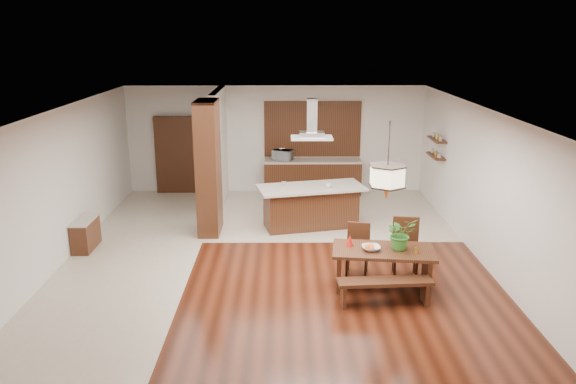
{
  "coord_description": "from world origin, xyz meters",
  "views": [
    {
      "loc": [
        0.21,
        -10.54,
        4.25
      ],
      "look_at": [
        0.3,
        0.0,
        1.25
      ],
      "focal_mm": 35.0,
      "sensor_mm": 36.0,
      "label": 1
    }
  ],
  "objects_px": {
    "hallway_console": "(85,234)",
    "microwave": "(283,155)",
    "foliage_plant": "(401,233)",
    "dining_chair_left": "(357,250)",
    "kitchen_island": "(311,206)",
    "dining_bench": "(384,292)",
    "island_cup": "(328,185)",
    "pendant_lantern": "(388,161)",
    "fruit_bowl": "(371,248)",
    "dining_table": "(383,259)",
    "range_hood": "(312,119)",
    "dining_chair_right": "(406,249)"
  },
  "relations": [
    {
      "from": "kitchen_island",
      "to": "range_hood",
      "type": "distance_m",
      "value": 1.97
    },
    {
      "from": "dining_table",
      "to": "range_hood",
      "type": "bearing_deg",
      "value": 108.9
    },
    {
      "from": "pendant_lantern",
      "to": "fruit_bowl",
      "type": "height_order",
      "value": "pendant_lantern"
    },
    {
      "from": "fruit_bowl",
      "to": "kitchen_island",
      "type": "bearing_deg",
      "value": 105.04
    },
    {
      "from": "dining_chair_left",
      "to": "foliage_plant",
      "type": "relative_size",
      "value": 1.68
    },
    {
      "from": "dining_bench",
      "to": "pendant_lantern",
      "type": "bearing_deg",
      "value": 83.48
    },
    {
      "from": "dining_bench",
      "to": "pendant_lantern",
      "type": "height_order",
      "value": "pendant_lantern"
    },
    {
      "from": "dining_chair_left",
      "to": "dining_bench",
      "type": "bearing_deg",
      "value": -63.73
    },
    {
      "from": "dining_bench",
      "to": "dining_chair_left",
      "type": "distance_m",
      "value": 1.25
    },
    {
      "from": "hallway_console",
      "to": "microwave",
      "type": "xyz_separation_m",
      "value": [
        4.0,
        3.97,
        0.78
      ]
    },
    {
      "from": "hallway_console",
      "to": "dining_chair_right",
      "type": "distance_m",
      "value": 6.36
    },
    {
      "from": "dining_chair_right",
      "to": "kitchen_island",
      "type": "relative_size",
      "value": 0.42
    },
    {
      "from": "hallway_console",
      "to": "microwave",
      "type": "height_order",
      "value": "microwave"
    },
    {
      "from": "pendant_lantern",
      "to": "range_hood",
      "type": "relative_size",
      "value": 1.46
    },
    {
      "from": "foliage_plant",
      "to": "fruit_bowl",
      "type": "xyz_separation_m",
      "value": [
        -0.5,
        -0.05,
        -0.24
      ]
    },
    {
      "from": "dining_table",
      "to": "pendant_lantern",
      "type": "xyz_separation_m",
      "value": [
        0.0,
        0.0,
        1.72
      ]
    },
    {
      "from": "pendant_lantern",
      "to": "kitchen_island",
      "type": "relative_size",
      "value": 0.52
    },
    {
      "from": "dining_chair_right",
      "to": "fruit_bowl",
      "type": "bearing_deg",
      "value": -136.74
    },
    {
      "from": "dining_chair_left",
      "to": "kitchen_island",
      "type": "distance_m",
      "value": 2.69
    },
    {
      "from": "dining_table",
      "to": "dining_bench",
      "type": "relative_size",
      "value": 1.18
    },
    {
      "from": "dining_bench",
      "to": "dining_chair_right",
      "type": "distance_m",
      "value": 1.26
    },
    {
      "from": "dining_table",
      "to": "dining_chair_left",
      "type": "bearing_deg",
      "value": 122.77
    },
    {
      "from": "foliage_plant",
      "to": "microwave",
      "type": "relative_size",
      "value": 1.1
    },
    {
      "from": "foliage_plant",
      "to": "island_cup",
      "type": "relative_size",
      "value": 4.61
    },
    {
      "from": "kitchen_island",
      "to": "dining_chair_right",
      "type": "bearing_deg",
      "value": -72.69
    },
    {
      "from": "island_cup",
      "to": "microwave",
      "type": "xyz_separation_m",
      "value": [
        -1.01,
        2.82,
        0.08
      ]
    },
    {
      "from": "hallway_console",
      "to": "range_hood",
      "type": "distance_m",
      "value": 5.27
    },
    {
      "from": "dining_table",
      "to": "microwave",
      "type": "relative_size",
      "value": 3.54
    },
    {
      "from": "dining_table",
      "to": "fruit_bowl",
      "type": "relative_size",
      "value": 5.89
    },
    {
      "from": "dining_chair_left",
      "to": "island_cup",
      "type": "height_order",
      "value": "island_cup"
    },
    {
      "from": "dining_table",
      "to": "pendant_lantern",
      "type": "distance_m",
      "value": 1.72
    },
    {
      "from": "range_hood",
      "to": "dining_chair_right",
      "type": "bearing_deg",
      "value": -59.77
    },
    {
      "from": "hallway_console",
      "to": "dining_chair_left",
      "type": "relative_size",
      "value": 0.94
    },
    {
      "from": "hallway_console",
      "to": "microwave",
      "type": "bearing_deg",
      "value": 44.76
    },
    {
      "from": "dining_chair_left",
      "to": "hallway_console",
      "type": "bearing_deg",
      "value": 178.54
    },
    {
      "from": "dining_table",
      "to": "range_hood",
      "type": "xyz_separation_m",
      "value": [
        -1.08,
        3.16,
        1.94
      ]
    },
    {
      "from": "kitchen_island",
      "to": "pendant_lantern",
      "type": "bearing_deg",
      "value": -84.03
    },
    {
      "from": "foliage_plant",
      "to": "fruit_bowl",
      "type": "relative_size",
      "value": 1.82
    },
    {
      "from": "dining_bench",
      "to": "foliage_plant",
      "type": "distance_m",
      "value": 1.05
    },
    {
      "from": "island_cup",
      "to": "hallway_console",
      "type": "bearing_deg",
      "value": -167.04
    },
    {
      "from": "fruit_bowl",
      "to": "pendant_lantern",
      "type": "bearing_deg",
      "value": 10.0
    },
    {
      "from": "dining_chair_left",
      "to": "island_cup",
      "type": "distance_m",
      "value": 2.54
    },
    {
      "from": "hallway_console",
      "to": "dining_bench",
      "type": "distance_m",
      "value": 6.17
    },
    {
      "from": "dining_chair_right",
      "to": "foliage_plant",
      "type": "bearing_deg",
      "value": -107.08
    },
    {
      "from": "pendant_lantern",
      "to": "foliage_plant",
      "type": "xyz_separation_m",
      "value": [
        0.27,
        0.01,
        -1.25
      ]
    },
    {
      "from": "dining_chair_left",
      "to": "foliage_plant",
      "type": "distance_m",
      "value": 1.0
    },
    {
      "from": "dining_bench",
      "to": "fruit_bowl",
      "type": "distance_m",
      "value": 0.8
    },
    {
      "from": "hallway_console",
      "to": "dining_bench",
      "type": "xyz_separation_m",
      "value": [
        5.65,
        -2.49,
        -0.1
      ]
    },
    {
      "from": "foliage_plant",
      "to": "microwave",
      "type": "xyz_separation_m",
      "value": [
        -1.99,
        5.84,
        0.1
      ]
    },
    {
      "from": "range_hood",
      "to": "fruit_bowl",
      "type": "bearing_deg",
      "value": -74.98
    }
  ]
}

